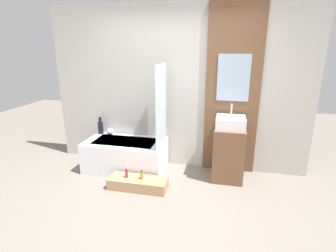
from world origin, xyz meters
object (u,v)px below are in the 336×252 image
at_px(vase_round_light, 110,131).
at_px(bottle_soap_primary, 127,174).
at_px(bathtub, 126,155).
at_px(sink, 231,122).
at_px(vase_tall_dark, 101,127).
at_px(bottle_soap_secondary, 142,175).
at_px(wooden_step_bench, 138,183).

xyz_separation_m(vase_round_light, bottle_soap_primary, (0.60, -0.80, -0.34)).
distance_m(bathtub, sink, 1.77).
distance_m(sink, vase_tall_dark, 2.21).
bearing_deg(bathtub, bottle_soap_primary, -67.57).
distance_m(bathtub, bottle_soap_secondary, 0.72).
bearing_deg(vase_tall_dark, sink, -4.80).
height_order(vase_tall_dark, vase_round_light, vase_tall_dark).
xyz_separation_m(vase_tall_dark, vase_round_light, (0.18, -0.01, -0.06)).
bearing_deg(bottle_soap_primary, bathtub, 112.43).
height_order(bathtub, vase_tall_dark, vase_tall_dark).
distance_m(bathtub, wooden_step_bench, 0.70).
xyz_separation_m(vase_round_light, bottle_soap_secondary, (0.83, -0.80, -0.34)).
bearing_deg(bottle_soap_primary, vase_round_light, 126.81).
xyz_separation_m(wooden_step_bench, bottle_soap_secondary, (0.06, 0.00, 0.14)).
xyz_separation_m(sink, vase_round_light, (-2.01, 0.17, -0.34)).
xyz_separation_m(bottle_soap_primary, bottle_soap_secondary, (0.23, 0.00, 0.00)).
relative_size(vase_round_light, bottle_soap_secondary, 0.89).
relative_size(wooden_step_bench, vase_round_light, 7.29).
bearing_deg(vase_round_light, vase_tall_dark, 176.05).
relative_size(bathtub, wooden_step_bench, 1.53).
bearing_deg(bottle_soap_secondary, bathtub, 129.76).
relative_size(bathtub, bottle_soap_secondary, 9.87).
relative_size(wooden_step_bench, sink, 2.00).
bearing_deg(vase_tall_dark, wooden_step_bench, -40.57).
bearing_deg(vase_tall_dark, bathtub, -25.06).
height_order(bathtub, bottle_soap_secondary, bathtub).
xyz_separation_m(bathtub, vase_tall_dark, (-0.55, 0.26, 0.37)).
relative_size(wooden_step_bench, bottle_soap_primary, 6.61).
bearing_deg(bottle_soap_secondary, wooden_step_bench, 180.00).
height_order(sink, vase_tall_dark, sink).
bearing_deg(vase_tall_dark, bottle_soap_primary, -46.18).
distance_m(vase_tall_dark, bottle_soap_secondary, 1.35).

